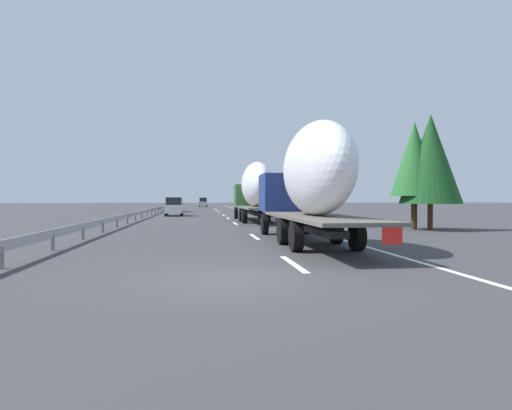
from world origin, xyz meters
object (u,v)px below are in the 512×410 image
truck_trailing (309,179)px  road_sign (255,195)px  car_silver_hatch (203,202)px  car_white_van (174,207)px  truck_lead (255,189)px  car_black_suv (176,205)px

truck_trailing → road_sign: bearing=-4.2°
car_silver_hatch → car_white_van: bearing=175.9°
truck_lead → car_white_van: bearing=30.8°
car_silver_hatch → truck_lead: bearing=-176.6°
car_black_suv → road_sign: road_sign is taller
car_white_van → road_sign: road_sign is taller
truck_lead → car_silver_hatch: truck_lead is taller
car_black_suv → road_sign: (-1.04, -10.59, 1.33)m
truck_trailing → road_sign: 42.03m
road_sign → car_white_van: bearing=141.0°
car_black_suv → truck_trailing: bearing=-170.1°
truck_trailing → car_silver_hatch: truck_trailing is taller
truck_trailing → road_sign: truck_trailing is taller
road_sign → truck_lead: bearing=172.7°
truck_trailing → car_black_suv: size_ratio=2.92×
truck_lead → car_white_van: 13.85m
car_black_suv → truck_lead: bearing=-163.6°
truck_trailing → car_black_suv: 43.63m
truck_trailing → car_white_van: truck_trailing is taller
car_white_van → road_sign: bearing=-39.0°
car_silver_hatch → car_white_van: size_ratio=1.08×
car_white_van → road_sign: (12.52, -10.14, 1.27)m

